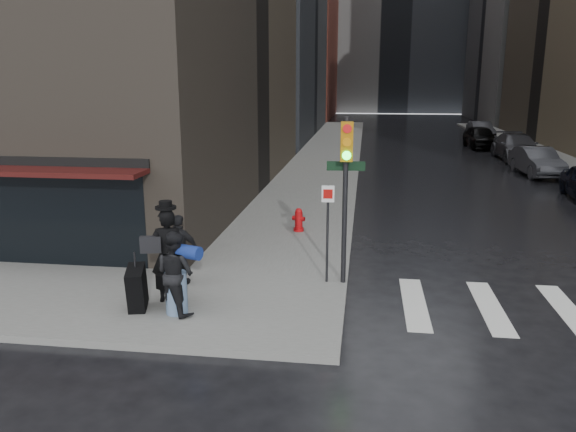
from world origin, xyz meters
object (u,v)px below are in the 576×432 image
(man_overcoat, at_px, (162,260))
(man_greycoat, at_px, (180,250))
(parked_car_5, at_px, (481,131))
(parked_car_2, at_px, (537,161))
(parked_car_3, at_px, (517,147))
(fire_hydrant, at_px, (299,221))
(man_jeans, at_px, (176,272))
(traffic_light, at_px, (344,179))
(parked_car_4, at_px, (480,137))

(man_overcoat, distance_m, man_greycoat, 1.11)
(parked_car_5, bearing_deg, parked_car_2, -93.37)
(man_greycoat, height_order, parked_car_3, man_greycoat)
(parked_car_5, bearing_deg, fire_hydrant, -111.75)
(fire_hydrant, bearing_deg, man_jeans, -104.39)
(fire_hydrant, relative_size, parked_car_2, 0.17)
(parked_car_3, bearing_deg, man_greycoat, -119.85)
(man_overcoat, xyz_separation_m, parked_car_3, (13.27, 24.90, -0.31))
(traffic_light, relative_size, parked_car_5, 0.87)
(parked_car_2, height_order, parked_car_5, parked_car_5)
(traffic_light, relative_size, parked_car_4, 0.84)
(man_greycoat, relative_size, parked_car_5, 0.37)
(parked_car_3, height_order, parked_car_5, parked_car_3)
(parked_car_5, bearing_deg, man_jeans, -110.74)
(parked_car_2, relative_size, parked_car_5, 0.99)
(parked_car_3, relative_size, parked_car_4, 1.17)
(man_jeans, relative_size, traffic_light, 0.45)
(man_overcoat, distance_m, man_jeans, 0.67)
(man_overcoat, distance_m, parked_car_4, 33.12)
(traffic_light, bearing_deg, parked_car_4, 69.57)
(man_greycoat, relative_size, parked_car_3, 0.31)
(parked_car_2, bearing_deg, man_jeans, -127.01)
(man_jeans, distance_m, parked_car_4, 33.40)
(parked_car_4, height_order, parked_car_5, parked_car_4)
(traffic_light, distance_m, parked_car_5, 36.32)
(parked_car_5, bearing_deg, parked_car_3, -92.06)
(traffic_light, xyz_separation_m, parked_car_3, (9.55, 23.22, -1.85))
(parked_car_3, xyz_separation_m, parked_car_4, (-1.02, 5.87, 0.01))
(parked_car_4, bearing_deg, fire_hydrant, -114.29)
(traffic_light, relative_size, fire_hydrant, 5.25)
(man_overcoat, bearing_deg, fire_hydrant, -123.18)
(man_greycoat, bearing_deg, traffic_light, -166.18)
(man_jeans, relative_size, fire_hydrant, 2.36)
(man_jeans, xyz_separation_m, fire_hydrant, (1.70, 6.64, -0.54))
(man_jeans, bearing_deg, man_overcoat, -17.52)
(parked_car_2, distance_m, parked_car_3, 5.89)
(man_jeans, xyz_separation_m, parked_car_3, (12.80, 25.39, -0.24))
(man_greycoat, bearing_deg, parked_car_4, -107.50)
(man_greycoat, distance_m, parked_car_2, 22.03)
(man_greycoat, relative_size, parked_car_2, 0.38)
(parked_car_2, bearing_deg, parked_car_3, 80.92)
(traffic_light, bearing_deg, parked_car_5, 70.48)
(man_jeans, xyz_separation_m, traffic_light, (3.25, 2.16, 1.61))
(man_jeans, distance_m, man_greycoat, 1.64)
(man_greycoat, height_order, fire_hydrant, man_greycoat)
(fire_hydrant, xyz_separation_m, parked_car_2, (10.65, 12.88, 0.24))
(man_jeans, bearing_deg, fire_hydrant, -75.67)
(man_overcoat, height_order, traffic_light, traffic_light)
(parked_car_2, bearing_deg, fire_hydrant, -134.27)
(man_overcoat, bearing_deg, man_jeans, 119.97)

